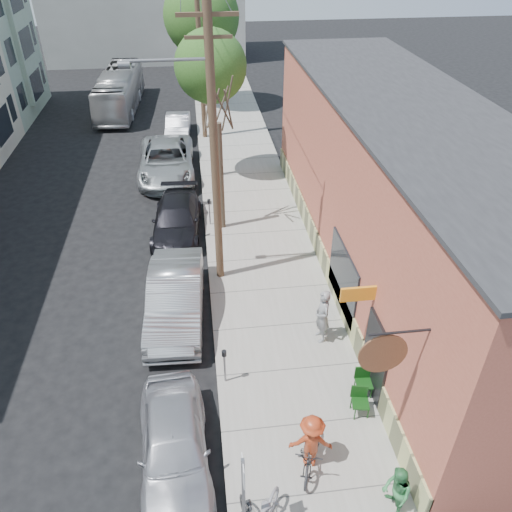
{
  "coord_description": "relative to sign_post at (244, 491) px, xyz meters",
  "views": [
    {
      "loc": [
        1.89,
        -10.42,
        11.73
      ],
      "look_at": [
        3.73,
        4.27,
        1.5
      ],
      "focal_mm": 35.0,
      "sensor_mm": 36.0,
      "label": 1
    }
  ],
  "objects": [
    {
      "name": "ground",
      "position": [
        -2.35,
        4.7,
        -1.83
      ],
      "size": [
        120.0,
        120.0,
        0.0
      ],
      "primitive_type": "plane",
      "color": "black"
    },
    {
      "name": "sidewalk",
      "position": [
        1.9,
        15.7,
        -1.76
      ],
      "size": [
        4.5,
        58.0,
        0.15
      ],
      "primitive_type": "cube",
      "color": "gray",
      "rests_on": "ground"
    },
    {
      "name": "cafe_building",
      "position": [
        6.64,
        9.7,
        1.47
      ],
      "size": [
        6.6,
        20.2,
        6.61
      ],
      "color": "#B15642",
      "rests_on": "ground"
    },
    {
      "name": "sign_post",
      "position": [
        0.0,
        0.0,
        0.0
      ],
      "size": [
        0.07,
        0.45,
        2.8
      ],
      "color": "slate",
      "rests_on": "sidewalk"
    },
    {
      "name": "parking_meter_near",
      "position": [
        -0.1,
        4.49,
        -0.85
      ],
      "size": [
        0.14,
        0.14,
        1.24
      ],
      "color": "slate",
      "rests_on": "sidewalk"
    },
    {
      "name": "parking_meter_far",
      "position": [
        -0.1,
        13.68,
        -0.85
      ],
      "size": [
        0.14,
        0.14,
        1.24
      ],
      "color": "slate",
      "rests_on": "sidewalk"
    },
    {
      "name": "utility_pole_near",
      "position": [
        0.04,
        9.8,
        3.58
      ],
      "size": [
        3.57,
        0.28,
        10.0
      ],
      "color": "#503A28",
      "rests_on": "sidewalk"
    },
    {
      "name": "utility_pole_far",
      "position": [
        0.1,
        24.39,
        3.51
      ],
      "size": [
        1.8,
        0.28,
        10.0
      ],
      "color": "#503A28",
      "rests_on": "sidewalk"
    },
    {
      "name": "tree_bare",
      "position": [
        0.45,
        13.41,
        0.7
      ],
      "size": [
        0.24,
        0.24,
        4.76
      ],
      "color": "#44392C",
      "rests_on": "sidewalk"
    },
    {
      "name": "tree_leafy_mid",
      "position": [
        0.45,
        18.73,
        3.9
      ],
      "size": [
        3.43,
        3.43,
        7.32
      ],
      "color": "#44392C",
      "rests_on": "sidewalk"
    },
    {
      "name": "tree_leafy_far",
      "position": [
        0.45,
        30.5,
        4.2
      ],
      "size": [
        5.02,
        5.02,
        8.4
      ],
      "color": "#44392C",
      "rests_on": "sidewalk"
    },
    {
      "name": "patio_chair_a",
      "position": [
        3.82,
        3.51,
        -1.24
      ],
      "size": [
        0.54,
        0.54,
        0.88
      ],
      "primitive_type": null,
      "rotation": [
        0.0,
        0.0,
        -0.08
      ],
      "color": "#103A10",
      "rests_on": "sidewalk"
    },
    {
      "name": "patio_chair_b",
      "position": [
        3.52,
        2.85,
        -1.24
      ],
      "size": [
        0.59,
        0.59,
        0.88
      ],
      "primitive_type": null,
      "rotation": [
        0.0,
        0.0,
        -0.19
      ],
      "color": "#103A10",
      "rests_on": "sidewalk"
    },
    {
      "name": "patron_grey",
      "position": [
        3.13,
        5.9,
        -0.72
      ],
      "size": [
        0.53,
        0.75,
        1.93
      ],
      "primitive_type": "imported",
      "rotation": [
        0.0,
        0.0,
        -1.47
      ],
      "color": "gray",
      "rests_on": "sidewalk"
    },
    {
      "name": "patron_green",
      "position": [
        3.47,
        0.07,
        -0.92
      ],
      "size": [
        0.63,
        0.78,
        1.53
      ],
      "primitive_type": "imported",
      "rotation": [
        0.0,
        0.0,
        -1.64
      ],
      "color": "#317B42",
      "rests_on": "sidewalk"
    },
    {
      "name": "cyclist",
      "position": [
        1.82,
        1.54,
        -0.84
      ],
      "size": [
        1.17,
        0.79,
        1.69
      ],
      "primitive_type": "imported",
      "rotation": [
        0.0,
        0.0,
        2.99
      ],
      "color": "#9A3216",
      "rests_on": "sidewalk"
    },
    {
      "name": "cyclist_bike",
      "position": [
        1.82,
        1.54,
        -1.18
      ],
      "size": [
        1.23,
        2.01,
        1.0
      ],
      "primitive_type": "imported",
      "rotation": [
        0.0,
        0.0,
        -0.32
      ],
      "color": "black",
      "rests_on": "sidewalk"
    },
    {
      "name": "car_0",
      "position": [
        -1.55,
        2.07,
        -1.09
      ],
      "size": [
        2.01,
        4.43,
        1.48
      ],
      "primitive_type": "imported",
      "rotation": [
        0.0,
        0.0,
        0.06
      ],
      "color": "#B1B1B9",
      "rests_on": "ground"
    },
    {
      "name": "car_1",
      "position": [
        -1.55,
        7.76,
        -0.98
      ],
      "size": [
        2.03,
        5.24,
        1.7
      ],
      "primitive_type": "imported",
      "rotation": [
        0.0,
        0.0,
        -0.05
      ],
      "color": "#94969B",
      "rests_on": "ground"
    },
    {
      "name": "car_2",
      "position": [
        -1.55,
        13.3,
        -1.12
      ],
      "size": [
        2.3,
        5.02,
        1.42
      ],
      "primitive_type": "imported",
      "rotation": [
        0.0,
        0.0,
        -0.06
      ],
      "color": "black",
      "rests_on": "ground"
    },
    {
      "name": "car_3",
      "position": [
        -2.11,
        19.33,
        -0.98
      ],
      "size": [
        2.88,
        6.18,
        1.71
      ],
      "primitive_type": "imported",
      "rotation": [
        0.0,
        0.0,
        0.01
      ],
      "color": "#A0A5A7",
      "rests_on": "ground"
    },
    {
      "name": "car_4",
      "position": [
        -1.55,
        24.96,
        -1.16
      ],
      "size": [
        1.59,
        4.14,
        1.35
      ],
      "primitive_type": "imported",
      "rotation": [
        0.0,
        0.0,
        -0.04
      ],
      "color": "#97979E",
      "rests_on": "ground"
    },
    {
      "name": "bus",
      "position": [
        -5.6,
        30.85,
        -0.49
      ],
      "size": [
        2.7,
        9.72,
        2.68
      ],
      "primitive_type": "imported",
      "rotation": [
        0.0,
        0.0,
        -0.05
      ],
      "color": "beige",
      "rests_on": "ground"
    }
  ]
}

